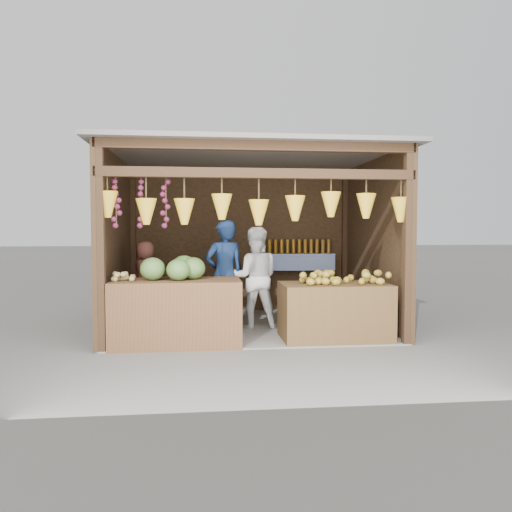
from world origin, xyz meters
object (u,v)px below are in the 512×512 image
at_px(counter_left, 177,312).
at_px(counter_right, 334,312).
at_px(woman_standing, 255,278).
at_px(vendor_seated, 145,276).
at_px(man_standing, 225,275).

bearing_deg(counter_left, counter_right, 0.86).
height_order(counter_right, woman_standing, woman_standing).
height_order(woman_standing, vendor_seated, woman_standing).
bearing_deg(woman_standing, man_standing, 12.44).
bearing_deg(counter_right, woman_standing, 136.85).
xyz_separation_m(counter_right, woman_standing, (-0.99, 0.93, 0.39)).
height_order(man_standing, vendor_seated, man_standing).
xyz_separation_m(counter_right, man_standing, (-1.45, 0.86, 0.44)).
relative_size(man_standing, woman_standing, 1.07).
bearing_deg(woman_standing, counter_left, 44.84).
xyz_separation_m(counter_left, woman_standing, (1.13, 0.96, 0.35)).
distance_m(man_standing, vendor_seated, 1.21).
xyz_separation_m(counter_left, counter_right, (2.12, 0.03, -0.04)).
distance_m(counter_right, man_standing, 1.75).
height_order(counter_left, man_standing, man_standing).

